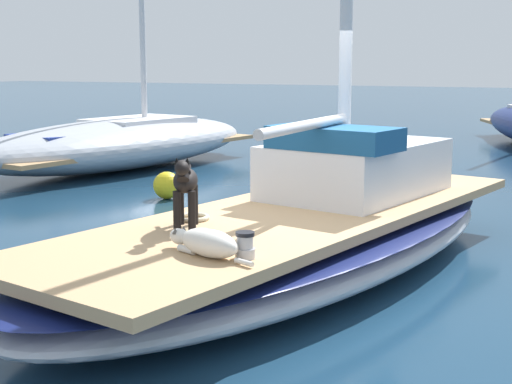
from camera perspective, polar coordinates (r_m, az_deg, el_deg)
ground_plane at (r=7.77m, az=3.23°, el=-6.19°), size 120.00×120.00×0.00m
sailboat_main at (r=7.69m, az=3.26°, el=-3.79°), size 3.86×7.58×0.66m
cabin_house at (r=8.49m, az=7.59°, el=2.06°), size 1.80×2.46×0.84m
dog_white at (r=5.83m, az=-3.86°, el=-3.92°), size 0.92×0.44×0.22m
dog_black at (r=6.69m, az=-5.48°, el=0.63°), size 0.50×0.87×0.70m
deck_winch at (r=5.74m, az=-0.85°, el=-4.19°), size 0.16×0.16×0.21m
coiled_rope at (r=7.18m, az=-4.89°, el=-1.96°), size 0.32×0.32×0.04m
moored_boat_port_side at (r=15.50m, az=-10.43°, el=3.83°), size 3.75×7.54×7.68m
mooring_buoy at (r=11.91m, az=-6.89°, el=0.51°), size 0.44×0.44×0.44m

